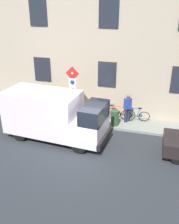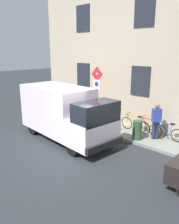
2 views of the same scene
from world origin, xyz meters
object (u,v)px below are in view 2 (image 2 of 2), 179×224
delivery_van (64,112)px  bicycle_blue (166,132)px  bicycle_orange (135,124)px  litter_bin (137,130)px  bicycle_red (150,128)px  pedestrian (156,120)px  sign_post_stacked (97,89)px

delivery_van → bicycle_blue: 4.89m
bicycle_blue → bicycle_orange: (0.00, 1.70, 0.00)m
bicycle_blue → litter_bin: 1.34m
bicycle_orange → litter_bin: 1.08m
bicycle_orange → delivery_van: bearing=54.3°
bicycle_blue → bicycle_red: (0.00, 0.85, 0.00)m
delivery_van → bicycle_blue: delivery_van is taller
bicycle_red → pedestrian: bearing=152.3°
litter_bin → bicycle_red: bearing=-12.2°
bicycle_blue → pedestrian: pedestrian is taller
bicycle_orange → litter_bin: (-0.85, -0.67, 0.08)m
bicycle_blue → bicycle_red: same height
bicycle_blue → bicycle_red: 0.85m
bicycle_red → bicycle_orange: bearing=0.6°
delivery_van → bicycle_red: 4.25m
sign_post_stacked → bicycle_blue: size_ratio=1.84×
bicycle_red → bicycle_orange: (0.00, 0.85, 0.00)m
bicycle_red → litter_bin: (-0.85, 0.18, 0.08)m
bicycle_red → delivery_van: bearing=44.5°
bicycle_orange → bicycle_red: bearing=-179.0°
bicycle_red → bicycle_orange: same height
pedestrian → litter_bin: bearing=85.9°
bicycle_red → pedestrian: pedestrian is taller
sign_post_stacked → bicycle_orange: sign_post_stacked is taller
sign_post_stacked → bicycle_blue: bearing=-74.1°
sign_post_stacked → bicycle_orange: size_ratio=1.85×
sign_post_stacked → bicycle_blue: 4.00m
pedestrian → bicycle_orange: bearing=29.3°
sign_post_stacked → pedestrian: 3.34m
bicycle_blue → pedestrian: bearing=19.5°
delivery_van → bicycle_orange: delivery_van is taller
delivery_van → litter_bin: (2.04, -2.82, -0.74)m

